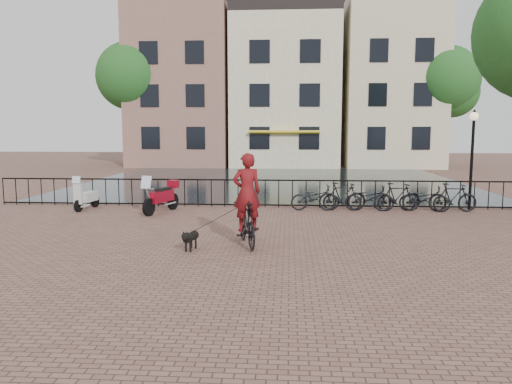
# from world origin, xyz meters

# --- Properties ---
(ground) EXTENTS (100.00, 100.00, 0.00)m
(ground) POSITION_xyz_m (0.00, 0.00, 0.00)
(ground) COLOR brown
(ground) RESTS_ON ground
(canal_water) EXTENTS (20.00, 20.00, 0.00)m
(canal_water) POSITION_xyz_m (0.00, 17.30, 0.00)
(canal_water) COLOR black
(canal_water) RESTS_ON ground
(railing) EXTENTS (20.00, 0.05, 1.02)m
(railing) POSITION_xyz_m (0.00, 8.00, 0.50)
(railing) COLOR black
(railing) RESTS_ON ground
(canal_house_left) EXTENTS (7.50, 9.00, 12.80)m
(canal_house_left) POSITION_xyz_m (-7.50, 30.00, 6.40)
(canal_house_left) COLOR #84584D
(canal_house_left) RESTS_ON ground
(canal_house_mid) EXTENTS (8.00, 9.50, 11.80)m
(canal_house_mid) POSITION_xyz_m (0.50, 30.00, 5.90)
(canal_house_mid) COLOR #C1B692
(canal_house_mid) RESTS_ON ground
(canal_house_right) EXTENTS (7.00, 9.00, 13.30)m
(canal_house_right) POSITION_xyz_m (8.50, 30.00, 6.65)
(canal_house_right) COLOR #C8B195
(canal_house_right) RESTS_ON ground
(tree_far_left) EXTENTS (5.04, 5.04, 9.27)m
(tree_far_left) POSITION_xyz_m (-11.00, 27.00, 6.73)
(tree_far_left) COLOR black
(tree_far_left) RESTS_ON ground
(tree_far_right) EXTENTS (4.76, 4.76, 8.76)m
(tree_far_right) POSITION_xyz_m (12.00, 27.00, 6.35)
(tree_far_right) COLOR black
(tree_far_right) RESTS_ON ground
(lamp_post) EXTENTS (0.30, 0.30, 3.45)m
(lamp_post) POSITION_xyz_m (7.20, 7.60, 2.38)
(lamp_post) COLOR black
(lamp_post) RESTS_ON ground
(cyclist) EXTENTS (1.07, 2.04, 2.68)m
(cyclist) POSITION_xyz_m (-0.15, 1.88, 1.02)
(cyclist) COLOR black
(cyclist) RESTS_ON ground
(dog) EXTENTS (0.38, 0.79, 0.51)m
(dog) POSITION_xyz_m (-1.45, 1.34, 0.26)
(dog) COLOR black
(dog) RESTS_ON ground
(motorcycle) EXTENTS (1.07, 1.97, 1.37)m
(motorcycle) POSITION_xyz_m (-3.51, 6.54, 0.69)
(motorcycle) COLOR maroon
(motorcycle) RESTS_ON ground
(scooter) EXTENTS (0.60, 1.42, 1.28)m
(scooter) POSITION_xyz_m (-6.34, 7.04, 0.64)
(scooter) COLOR beige
(scooter) RESTS_ON ground
(parked_bike_0) EXTENTS (1.77, 0.76, 0.90)m
(parked_bike_0) POSITION_xyz_m (1.80, 7.40, 0.45)
(parked_bike_0) COLOR black
(parked_bike_0) RESTS_ON ground
(parked_bike_1) EXTENTS (1.70, 0.63, 1.00)m
(parked_bike_1) POSITION_xyz_m (2.75, 7.40, 0.50)
(parked_bike_1) COLOR black
(parked_bike_1) RESTS_ON ground
(parked_bike_2) EXTENTS (1.73, 0.64, 0.90)m
(parked_bike_2) POSITION_xyz_m (3.70, 7.40, 0.45)
(parked_bike_2) COLOR black
(parked_bike_2) RESTS_ON ground
(parked_bike_3) EXTENTS (1.71, 0.69, 1.00)m
(parked_bike_3) POSITION_xyz_m (4.65, 7.40, 0.50)
(parked_bike_3) COLOR black
(parked_bike_3) RESTS_ON ground
(parked_bike_4) EXTENTS (1.79, 0.89, 0.90)m
(parked_bike_4) POSITION_xyz_m (5.60, 7.40, 0.45)
(parked_bike_4) COLOR black
(parked_bike_4) RESTS_ON ground
(parked_bike_5) EXTENTS (1.68, 0.52, 1.00)m
(parked_bike_5) POSITION_xyz_m (6.55, 7.40, 0.50)
(parked_bike_5) COLOR black
(parked_bike_5) RESTS_ON ground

